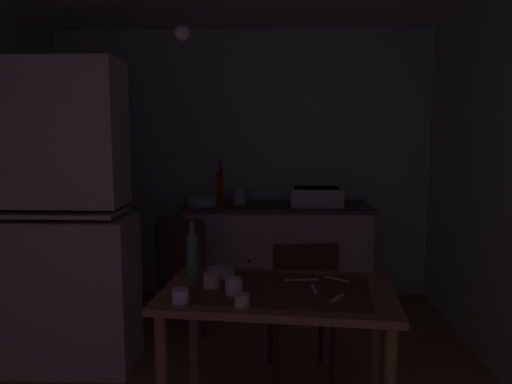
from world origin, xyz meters
The scene contains 21 objects.
wall_back centered at (0.00, 1.86, 1.21)m, with size 3.52×0.10×2.43m, color #ABD2AE.
hutch_cabinet centered at (-1.14, 0.28, 0.93)m, with size 1.09×0.44×1.98m.
counter_cabinet centered at (0.34, 1.49, 0.45)m, with size 1.59×0.64×0.89m.
sink_basin centered at (0.67, 1.49, 0.97)m, with size 0.44×0.34×0.15m.
hand_pump centered at (-0.17, 1.54, 1.06)m, with size 0.05×0.27×0.39m.
mixing_bowl_counter centered at (-0.32, 1.44, 0.93)m, with size 0.26×0.26×0.07m, color #ADD1C1.
stoneware_crock centered at (0.00, 1.52, 0.96)m, with size 0.12×0.12×0.14m, color beige.
dining_table centered at (0.34, -0.45, 0.67)m, with size 1.19×0.80×0.78m.
chair_far_side centered at (0.48, 0.13, 0.47)m, with size 0.44×0.44×0.89m.
chair_by_counter centered at (-0.36, 0.90, 0.47)m, with size 0.47×0.47×0.89m.
serving_bowl_wide centered at (0.03, -0.22, 0.80)m, with size 0.15×0.15×0.04m, color #ADD1C1.
teacup_cream centered at (-0.11, -0.65, 0.81)m, with size 0.07×0.07×0.06m, color white.
mug_tall centered at (0.01, -0.43, 0.81)m, with size 0.08×0.08×0.07m, color beige.
teacup_mint centered at (0.17, -0.70, 0.81)m, with size 0.07×0.07×0.06m, color beige.
mug_dark centered at (0.12, -0.52, 0.82)m, with size 0.08×0.08×0.08m, color white.
glass_bottle centered at (-0.13, -0.20, 0.89)m, with size 0.06×0.06×0.28m.
table_knife centered at (0.45, -0.29, 0.78)m, with size 0.18×0.02×0.01m, color silver.
teaspoon_near_bowl centered at (0.64, -0.27, 0.78)m, with size 0.14×0.02×0.01m, color beige.
teaspoon_by_cup centered at (0.61, -0.57, 0.78)m, with size 0.12×0.02×0.01m, color beige.
serving_spoon centered at (0.51, -0.44, 0.78)m, with size 0.12×0.02×0.01m, color beige.
pendant_bulb centered at (-0.17, -0.15, 2.05)m, with size 0.08×0.08×0.08m, color #F9EFCC.
Camera 1 is at (0.32, -2.85, 1.57)m, focal length 35.60 mm.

